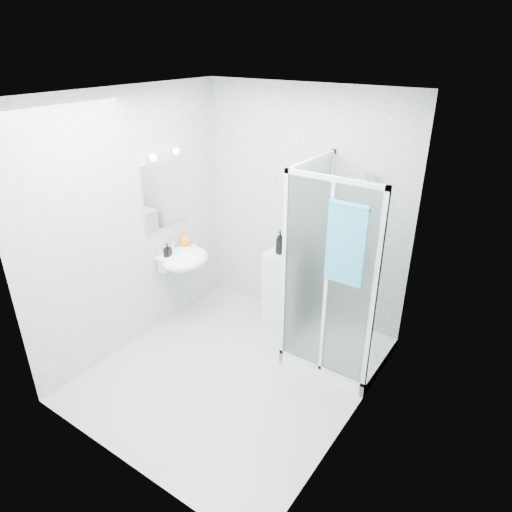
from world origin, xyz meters
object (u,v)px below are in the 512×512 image
Objects in this scene: shampoo_bottle_b at (296,244)px; soap_dispenser_black at (168,250)px; soap_dispenser_orange at (185,238)px; shampoo_bottle_a at (280,242)px; storage_cabinet at (285,290)px; wall_basin at (183,259)px; hand_towel at (346,242)px; shower_enclosure at (331,320)px.

soap_dispenser_black is (-1.13, -0.76, -0.07)m from shampoo_bottle_b.
shampoo_bottle_a is at bearing 18.64° from soap_dispenser_orange.
storage_cabinet is 0.57m from shampoo_bottle_b.
storage_cabinet is at bearing 30.31° from wall_basin.
shampoo_bottle_b is 1.25m from soap_dispenser_orange.
hand_towel is 4.61× the size of soap_dispenser_black.
wall_basin is at bearing -150.26° from shampoo_bottle_b.
shampoo_bottle_a reaches higher than soap_dispenser_black.
hand_towel is 2.71× the size of shampoo_bottle_a.
soap_dispenser_black reaches higher than wall_basin.
shower_enclosure is 2.21× the size of storage_cabinet.
shampoo_bottle_b is (-0.84, 0.69, -0.49)m from hand_towel.
wall_basin is 3.69× the size of soap_dispenser_black.
hand_towel reaches higher than soap_dispenser_black.
shower_enclosure reaches higher than shampoo_bottle_b.
shower_enclosure is 1.84m from soap_dispenser_orange.
hand_towel is (1.90, -0.09, 0.71)m from wall_basin.
storage_cabinet is at bearing 34.74° from soap_dispenser_black.
hand_towel is at bearing -34.47° from storage_cabinet.
shower_enclosure is 0.87m from shampoo_bottle_b.
soap_dispenser_orange is at bearing -159.74° from storage_cabinet.
wall_basin is 1.24m from shampoo_bottle_b.
shower_enclosure is 0.96m from shampoo_bottle_a.
wall_basin is 2.17× the size of shampoo_bottle_a.
hand_towel reaches higher than shampoo_bottle_a.
wall_basin is at bearing -150.54° from shampoo_bottle_a.
soap_dispenser_orange is at bearing -161.36° from shampoo_bottle_a.
shampoo_bottle_b is (0.10, 0.04, 0.56)m from storage_cabinet.
shower_enclosure is 13.17× the size of soap_dispenser_black.
shower_enclosure is 11.61× the size of soap_dispenser_orange.
shampoo_bottle_a is 1.50× the size of soap_dispenser_orange.
hand_towel is at bearing -31.51° from shampoo_bottle_a.
shampoo_bottle_b reaches higher than soap_dispenser_black.
shower_enclosure is at bearing -15.30° from shampoo_bottle_a.
soap_dispenser_black is at bearing -145.04° from storage_cabinet.
soap_dispenser_orange is 1.13× the size of soap_dispenser_black.
shower_enclosure is at bearing 10.81° from wall_basin.
shampoo_bottle_b is at bearing 23.87° from storage_cabinet.
shampoo_bottle_a is (-0.05, -0.05, 0.58)m from storage_cabinet.
hand_towel is at bearing 1.96° from soap_dispenser_black.
wall_basin is (-1.66, -0.32, 0.35)m from shower_enclosure.
storage_cabinet is 1.29× the size of hand_towel.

